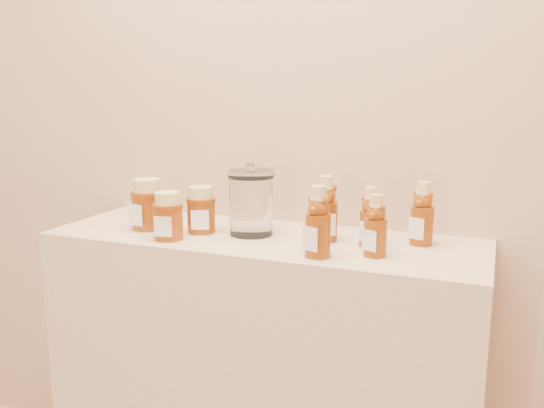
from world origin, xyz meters
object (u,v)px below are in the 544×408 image
at_px(bear_bottle_back_left, 326,204).
at_px(honey_jar_left, 147,204).
at_px(glass_canister, 251,200).
at_px(display_table, 263,386).
at_px(bear_bottle_front_left, 318,217).

bearing_deg(bear_bottle_back_left, honey_jar_left, 164.10).
bearing_deg(honey_jar_left, glass_canister, 24.32).
bearing_deg(honey_jar_left, display_table, 21.45).
distance_m(display_table, honey_jar_left, 0.63).
height_order(display_table, bear_bottle_back_left, bear_bottle_back_left).
height_order(bear_bottle_front_left, honey_jar_left, bear_bottle_front_left).
bearing_deg(glass_canister, display_table, -15.87).
height_order(display_table, bear_bottle_front_left, bear_bottle_front_left).
distance_m(display_table, glass_canister, 0.55).
distance_m(bear_bottle_back_left, glass_canister, 0.21).
relative_size(display_table, glass_canister, 6.10).
bearing_deg(glass_canister, honey_jar_left, -170.04).
bearing_deg(glass_canister, bear_bottle_back_left, 3.75).
height_order(display_table, glass_canister, glass_canister).
height_order(bear_bottle_back_left, bear_bottle_front_left, same).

